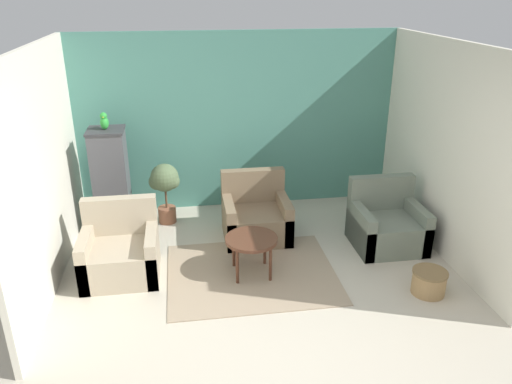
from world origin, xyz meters
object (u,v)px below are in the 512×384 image
at_px(parrot, 104,121).
at_px(armchair_middle, 256,218).
at_px(armchair_right, 387,226).
at_px(potted_plant, 165,184).
at_px(coffee_table, 251,242).
at_px(armchair_left, 121,253).
at_px(birdcage, 112,182).
at_px(wicker_basket, 429,281).

bearing_deg(parrot, armchair_middle, -16.95).
relative_size(armchair_right, potted_plant, 0.98).
relative_size(coffee_table, armchair_middle, 0.71).
height_order(armchair_left, potted_plant, potted_plant).
distance_m(coffee_table, potted_plant, 1.82).
bearing_deg(parrot, birdcage, -90.00).
relative_size(coffee_table, potted_plant, 0.70).
bearing_deg(armchair_middle, coffee_table, -101.79).
bearing_deg(armchair_left, armchair_right, 3.58).
xyz_separation_m(armchair_right, potted_plant, (-2.75, 1.10, 0.30)).
distance_m(armchair_left, armchair_middle, 1.79).
bearing_deg(birdcage, armchair_right, -16.85).
relative_size(coffee_table, birdcage, 0.43).
distance_m(birdcage, parrot, 0.82).
bearing_deg(armchair_middle, armchair_right, -16.81).
xyz_separation_m(armchair_left, parrot, (-0.19, 1.25, 1.21)).
xyz_separation_m(coffee_table, parrot, (-1.66, 1.47, 1.07)).
xyz_separation_m(armchair_left, armchair_middle, (1.65, 0.68, 0.00)).
height_order(birdcage, wicker_basket, birdcage).
xyz_separation_m(armchair_middle, birdcage, (-1.85, 0.56, 0.39)).
bearing_deg(parrot, potted_plant, 4.39).
height_order(armchair_middle, wicker_basket, armchair_middle).
height_order(coffee_table, armchair_right, armchair_right).
bearing_deg(birdcage, potted_plant, 4.54).
relative_size(armchair_left, potted_plant, 0.98).
bearing_deg(parrot, coffee_table, -41.63).
bearing_deg(armchair_middle, parrot, 163.05).
distance_m(armchair_left, birdcage, 1.32).
relative_size(armchair_left, wicker_basket, 2.25).
bearing_deg(armchair_right, armchair_middle, 163.19).
distance_m(coffee_table, wicker_basket, 1.96).
xyz_separation_m(armchair_right, wicker_basket, (0.04, -1.10, -0.12)).
relative_size(armchair_middle, potted_plant, 0.98).
relative_size(armchair_right, birdcage, 0.61).
height_order(armchair_left, armchair_right, same).
relative_size(armchair_middle, birdcage, 0.61).
height_order(armchair_left, parrot, parrot).
distance_m(armchair_right, potted_plant, 2.98).
bearing_deg(coffee_table, armchair_left, 171.21).
bearing_deg(parrot, armchair_left, -81.12).
distance_m(armchair_left, potted_plant, 1.42).
xyz_separation_m(birdcage, parrot, (-0.00, 0.00, 0.82)).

